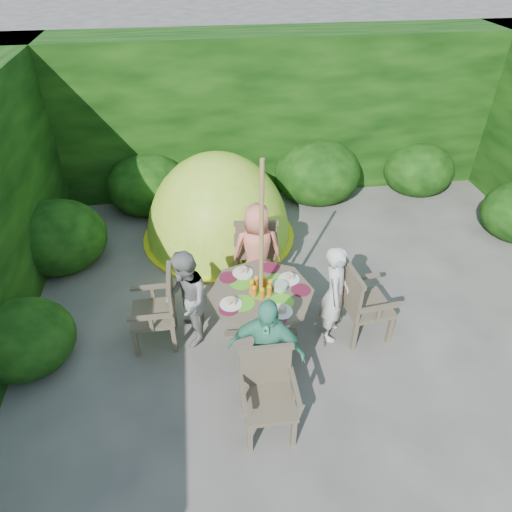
{
  "coord_description": "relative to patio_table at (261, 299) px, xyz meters",
  "views": [
    {
      "loc": [
        -1.36,
        -3.41,
        3.89
      ],
      "look_at": [
        -0.82,
        0.61,
        0.85
      ],
      "focal_mm": 32.0,
      "sensor_mm": 36.0,
      "label": 1
    }
  ],
  "objects": [
    {
      "name": "child_back",
      "position": [
        0.06,
        0.8,
        0.06
      ],
      "size": [
        0.63,
        0.43,
        1.25
      ],
      "primitive_type": "imported",
      "rotation": [
        0.0,
        0.0,
        3.09
      ],
      "color": "#EC7E61",
      "rests_on": "ground"
    },
    {
      "name": "child_front",
      "position": [
        -0.07,
        -0.8,
        0.07
      ],
      "size": [
        0.8,
        0.55,
        1.26
      ],
      "primitive_type": "imported",
      "rotation": [
        0.0,
        0.0,
        -0.37
      ],
      "color": "#47A782",
      "rests_on": "ground"
    },
    {
      "name": "hedge_enclosure",
      "position": [
        0.81,
        1.12,
        0.69
      ],
      "size": [
        9.0,
        9.0,
        2.5
      ],
      "color": "black",
      "rests_on": "ground"
    },
    {
      "name": "garden_chair_right",
      "position": [
        1.09,
        -0.11,
        -0.07
      ],
      "size": [
        0.55,
        0.6,
        0.92
      ],
      "rotation": [
        0.0,
        0.0,
        1.68
      ],
      "color": "#453C2D",
      "rests_on": "ground"
    },
    {
      "name": "ground",
      "position": [
        0.81,
        -0.21,
        -0.56
      ],
      "size": [
        60.0,
        60.0,
        0.0
      ],
      "primitive_type": "plane",
      "color": "#4B4943",
      "rests_on": "ground"
    },
    {
      "name": "parasol_pole",
      "position": [
        -0.0,
        -0.0,
        0.54
      ],
      "size": [
        0.05,
        0.05,
        2.2
      ],
      "primitive_type": "cylinder",
      "rotation": [
        0.0,
        0.0,
        -0.08
      ],
      "color": "olive",
      "rests_on": "ground"
    },
    {
      "name": "garden_chair_left",
      "position": [
        -1.1,
        0.1,
        -0.09
      ],
      "size": [
        0.48,
        0.53,
        0.88
      ],
      "rotation": [
        0.0,
        0.0,
        -1.56
      ],
      "color": "#453C2D",
      "rests_on": "ground"
    },
    {
      "name": "patio_table",
      "position": [
        0.0,
        0.0,
        0.0
      ],
      "size": [
        1.24,
        1.24,
        0.8
      ],
      "rotation": [
        0.0,
        0.0,
        -0.08
      ],
      "color": "#453C2D",
      "rests_on": "ground"
    },
    {
      "name": "child_left",
      "position": [
        -0.8,
        0.07,
        0.03
      ],
      "size": [
        0.48,
        0.6,
        1.18
      ],
      "primitive_type": "imported",
      "rotation": [
        0.0,
        0.0,
        -1.5
      ],
      "color": "gray",
      "rests_on": "ground"
    },
    {
      "name": "child_right",
      "position": [
        0.79,
        -0.07,
        0.04
      ],
      "size": [
        0.41,
        0.51,
        1.21
      ],
      "primitive_type": "imported",
      "rotation": [
        0.0,
        0.0,
        1.26
      ],
      "color": "silver",
      "rests_on": "ground"
    },
    {
      "name": "garden_chair_back",
      "position": [
        0.09,
        1.09,
        -0.07
      ],
      "size": [
        0.59,
        0.54,
        0.92
      ],
      "rotation": [
        0.0,
        0.0,
        3.04
      ],
      "color": "#453C2D",
      "rests_on": "ground"
    },
    {
      "name": "dome_tent",
      "position": [
        -0.33,
        2.1,
        -0.56
      ],
      "size": [
        2.58,
        2.58,
        2.58
      ],
      "rotation": [
        0.0,
        0.0,
        0.25
      ],
      "color": "#91CC27",
      "rests_on": "ground"
    },
    {
      "name": "garden_chair_front",
      "position": [
        -0.1,
        -1.1,
        -0.11
      ],
      "size": [
        0.51,
        0.46,
        0.85
      ],
      "rotation": [
        0.0,
        0.0,
        0.0
      ],
      "color": "#453C2D",
      "rests_on": "ground"
    }
  ]
}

